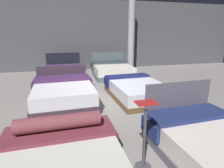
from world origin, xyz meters
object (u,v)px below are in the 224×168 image
Objects in this scene: bed_2 at (64,93)px; support_pillar at (131,35)px; bed_1 at (212,144)px; price_sign at (144,144)px; bed_3 at (137,90)px; bed_0 at (61,167)px; bed_4 at (65,73)px; bed_5 at (112,70)px.

bed_2 is 5.42m from support_pillar.
price_sign reaches higher than bed_1.
bed_1 is 0.98× the size of bed_2.
support_pillar is at bearing 70.02° from bed_3.
bed_4 is at bearing 87.91° from bed_0.
bed_5 is at bearing -137.72° from support_pillar.
bed_4 reaches higher than bed_3.
bed_4 reaches higher than bed_0.
bed_1 is at bearing -3.44° from bed_0.
price_sign is (-1.04, -2.85, 0.15)m from bed_3.
bed_0 is at bearing -92.68° from bed_4.
bed_1 is 0.89× the size of bed_4.
price_sign is (-1.02, -5.73, 0.11)m from bed_5.
support_pillar is (3.41, 6.88, 1.53)m from bed_0.
bed_0 is 0.98× the size of bed_1.
bed_0 is 0.95× the size of bed_5.
bed_2 is 0.92× the size of bed_3.
support_pillar reaches higher than bed_4.
bed_1 is at bearing -71.97° from bed_4.
price_sign is (1.07, -2.91, 0.10)m from bed_2.
bed_4 is 0.63× the size of support_pillar.
bed_2 is (-2.14, 2.98, 0.03)m from bed_1.
bed_4 is at bearing 87.27° from bed_2.
bed_1 is at bearing -91.97° from bed_3.
support_pillar is at bearing 17.07° from bed_4.
price_sign is at bearing -81.68° from bed_4.
bed_0 is 1.95× the size of price_sign.
bed_5 reaches higher than bed_0.
bed_4 is at bearing 107.66° from bed_1.
support_pillar is at bearing 43.69° from bed_5.
bed_5 is at bearing 79.96° from price_sign.
support_pillar is at bearing 77.83° from bed_1.
bed_4 reaches higher than bed_5.
bed_1 is 7.23m from support_pillar.
price_sign is (1.12, -0.02, 0.16)m from bed_0.
bed_0 is 1.13m from price_sign.
support_pillar is (1.22, 6.96, 1.51)m from bed_1.
bed_2 is 2.85m from bed_4.
bed_1 is 0.90× the size of bed_3.
support_pillar reaches higher than bed_2.
bed_4 is (0.08, 5.74, 0.00)m from bed_0.
bed_2 reaches higher than bed_3.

